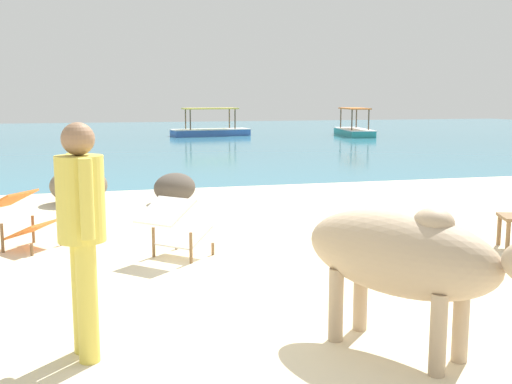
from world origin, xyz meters
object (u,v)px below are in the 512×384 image
object	(u,v)px
cow	(405,256)
deck_chair_far	(21,216)
boat_teal	(354,130)
boat_blue	(210,130)
deck_chair_near	(174,225)
person_standing	(82,223)

from	to	relation	value
cow	deck_chair_far	world-z (taller)	cow
cow	boat_teal	size ratio (longest dim) A/B	0.48
cow	boat_blue	bearing A→B (deg)	142.05
deck_chair_far	boat_blue	distance (m)	21.71
boat_blue	boat_teal	bearing A→B (deg)	-21.35
deck_chair_near	boat_teal	distance (m)	23.01
deck_chair_near	cow	bearing A→B (deg)	-112.27
deck_chair_far	boat_teal	distance (m)	23.05
deck_chair_far	boat_blue	world-z (taller)	boat_blue
deck_chair_near	boat_teal	world-z (taller)	boat_teal
cow	boat_teal	distance (m)	25.15
cow	person_standing	size ratio (longest dim) A/B	1.12
deck_chair_near	deck_chair_far	world-z (taller)	same
person_standing	deck_chair_far	bearing A→B (deg)	90.96
deck_chair_near	person_standing	distance (m)	2.68
deck_chair_near	boat_blue	distance (m)	22.25
person_standing	boat_teal	distance (m)	25.62
person_standing	boat_blue	size ratio (longest dim) A/B	0.43
cow	person_standing	world-z (taller)	person_standing
cow	deck_chair_far	bearing A→B (deg)	-173.88
deck_chair_far	person_standing	xyz separation A→B (m)	(0.77, -3.43, 0.56)
cow	deck_chair_near	xyz separation A→B (m)	(-1.21, 2.95, -0.32)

